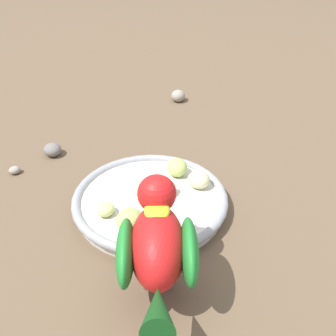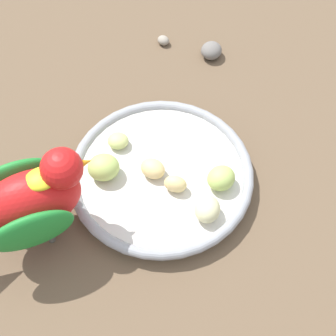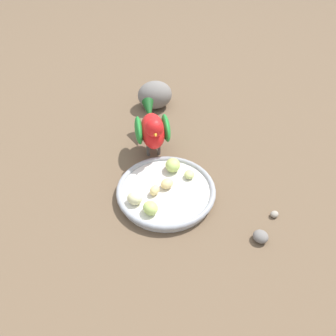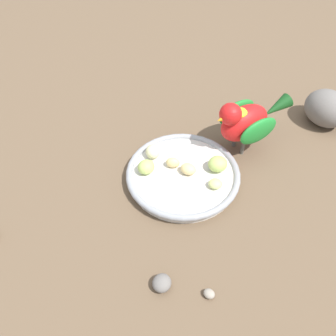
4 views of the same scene
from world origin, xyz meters
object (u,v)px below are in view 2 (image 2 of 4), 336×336
apple_piece_4 (118,141)px  pebble_1 (163,40)px  apple_piece_5 (221,178)px  pebble_0 (211,50)px  apple_piece_1 (104,166)px  parrot (26,200)px  apple_piece_0 (207,209)px  apple_piece_2 (175,184)px  apple_piece_3 (153,169)px  feeding_bowl (161,174)px

apple_piece_4 → pebble_1: 0.21m
apple_piece_5 → pebble_0: bearing=-91.2°
apple_piece_1 → parrot: 0.11m
parrot → apple_piece_0: bearing=-18.6°
apple_piece_2 → apple_piece_5: bearing=-174.2°
apple_piece_0 → parrot: (0.19, 0.01, 0.05)m
apple_piece_2 → apple_piece_4: bearing=-43.0°
apple_piece_5 → apple_piece_3: bearing=-10.7°
feeding_bowl → pebble_0: feeding_bowl is taller
apple_piece_4 → apple_piece_5: bearing=154.3°
apple_piece_1 → apple_piece_4: (-0.02, -0.04, -0.01)m
parrot → apple_piece_3: bearing=5.3°
apple_piece_2 → apple_piece_3: bearing=-38.0°
apple_piece_1 → apple_piece_5: size_ratio=1.11×
apple_piece_5 → apple_piece_0: bearing=65.4°
apple_piece_1 → apple_piece_3: size_ratio=1.23×
apple_piece_2 → parrot: (0.16, 0.05, 0.05)m
parrot → pebble_1: (-0.15, -0.31, -0.07)m
apple_piece_1 → parrot: size_ratio=0.21×
apple_piece_4 → apple_piece_5: (-0.12, 0.06, 0.00)m
feeding_bowl → pebble_1: feeding_bowl is taller
apple_piece_0 → apple_piece_2: size_ratio=1.23×
apple_piece_3 → apple_piece_1: bearing=-2.8°
apple_piece_2 → pebble_1: size_ratio=1.48×
feeding_bowl → pebble_0: bearing=-109.5°
apple_piece_0 → apple_piece_4: 0.15m
apple_piece_3 → apple_piece_4: (0.04, -0.04, -0.00)m
feeding_bowl → apple_piece_2: 0.03m
apple_piece_3 → parrot: bearing=27.1°
apple_piece_1 → pebble_1: size_ratio=2.07×
apple_piece_4 → pebble_1: size_ratio=1.42×
apple_piece_4 → parrot: parrot is taller
apple_piece_1 → pebble_0: size_ratio=1.20×
parrot → pebble_1: parrot is taller
apple_piece_5 → pebble_0: (-0.00, -0.23, -0.02)m
apple_piece_0 → parrot: size_ratio=0.18×
apple_piece_0 → apple_piece_5: same height
feeding_bowl → parrot: bearing=26.4°
feeding_bowl → pebble_1: bearing=-91.3°
apple_piece_4 → pebble_0: (-0.13, -0.17, -0.02)m
apple_piece_3 → parrot: (0.13, 0.07, 0.05)m
apple_piece_5 → parrot: bearing=13.7°
apple_piece_4 → apple_piece_5: size_ratio=0.77×
apple_piece_1 → parrot: bearing=44.0°
parrot → pebble_0: parrot is taller
feeding_bowl → pebble_1: (-0.01, -0.24, -0.01)m
apple_piece_5 → pebble_0: apple_piece_5 is taller
apple_piece_1 → apple_piece_3: apple_piece_1 is taller
parrot → pebble_0: (-0.22, -0.28, -0.07)m
apple_piece_2 → pebble_0: 0.24m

